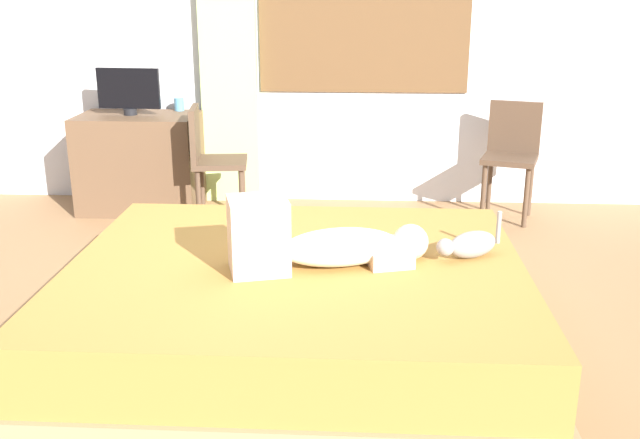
{
  "coord_description": "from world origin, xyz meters",
  "views": [
    {
      "loc": [
        0.42,
        -3.21,
        1.67
      ],
      "look_at": [
        0.23,
        0.17,
        0.58
      ],
      "focal_mm": 40.89,
      "sensor_mm": 36.0,
      "label": 1
    }
  ],
  "objects_px": {
    "desk": "(141,163)",
    "cat": "(469,245)",
    "bed": "(297,305)",
    "chair_spare": "(511,151)",
    "person_lying": "(320,243)",
    "tv_monitor": "(129,91)",
    "chair_by_desk": "(210,156)",
    "cup": "(179,104)"
  },
  "relations": [
    {
      "from": "person_lying",
      "to": "tv_monitor",
      "type": "distance_m",
      "value": 2.76
    },
    {
      "from": "bed",
      "to": "chair_by_desk",
      "type": "bearing_deg",
      "value": 112.81
    },
    {
      "from": "bed",
      "to": "cup",
      "type": "xyz_separation_m",
      "value": [
        -1.13,
        2.43,
        0.58
      ]
    },
    {
      "from": "person_lying",
      "to": "cat",
      "type": "xyz_separation_m",
      "value": [
        0.7,
        0.14,
        -0.05
      ]
    },
    {
      "from": "cup",
      "to": "chair_spare",
      "type": "height_order",
      "value": "chair_spare"
    },
    {
      "from": "person_lying",
      "to": "tv_monitor",
      "type": "height_order",
      "value": "tv_monitor"
    },
    {
      "from": "person_lying",
      "to": "tv_monitor",
      "type": "relative_size",
      "value": 1.95
    },
    {
      "from": "bed",
      "to": "chair_by_desk",
      "type": "relative_size",
      "value": 2.54
    },
    {
      "from": "cat",
      "to": "chair_by_desk",
      "type": "xyz_separation_m",
      "value": [
        -1.6,
        1.77,
        0.01
      ]
    },
    {
      "from": "person_lying",
      "to": "cat",
      "type": "height_order",
      "value": "person_lying"
    },
    {
      "from": "cup",
      "to": "chair_by_desk",
      "type": "xyz_separation_m",
      "value": [
        0.34,
        -0.55,
        -0.28
      ]
    },
    {
      "from": "desk",
      "to": "cup",
      "type": "xyz_separation_m",
      "value": [
        0.27,
        0.21,
        0.42
      ]
    },
    {
      "from": "bed",
      "to": "chair_spare",
      "type": "xyz_separation_m",
      "value": [
        1.41,
        2.17,
        0.29
      ]
    },
    {
      "from": "cat",
      "to": "tv_monitor",
      "type": "relative_size",
      "value": 0.67
    },
    {
      "from": "tv_monitor",
      "to": "cup",
      "type": "height_order",
      "value": "tv_monitor"
    },
    {
      "from": "cat",
      "to": "chair_by_desk",
      "type": "relative_size",
      "value": 0.38
    },
    {
      "from": "desk",
      "to": "tv_monitor",
      "type": "height_order",
      "value": "tv_monitor"
    },
    {
      "from": "desk",
      "to": "cup",
      "type": "height_order",
      "value": "cup"
    },
    {
      "from": "cup",
      "to": "desk",
      "type": "bearing_deg",
      "value": -142.0
    },
    {
      "from": "chair_spare",
      "to": "cat",
      "type": "bearing_deg",
      "value": -105.95
    },
    {
      "from": "desk",
      "to": "cup",
      "type": "distance_m",
      "value": 0.54
    },
    {
      "from": "desk",
      "to": "bed",
      "type": "bearing_deg",
      "value": -57.59
    },
    {
      "from": "bed",
      "to": "cat",
      "type": "height_order",
      "value": "cat"
    },
    {
      "from": "tv_monitor",
      "to": "chair_by_desk",
      "type": "distance_m",
      "value": 0.85
    },
    {
      "from": "person_lying",
      "to": "bed",
      "type": "bearing_deg",
      "value": 162.84
    },
    {
      "from": "person_lying",
      "to": "chair_by_desk",
      "type": "bearing_deg",
      "value": 115.27
    },
    {
      "from": "bed",
      "to": "chair_spare",
      "type": "height_order",
      "value": "chair_spare"
    },
    {
      "from": "cup",
      "to": "person_lying",
      "type": "bearing_deg",
      "value": -63.2
    },
    {
      "from": "person_lying",
      "to": "chair_spare",
      "type": "relative_size",
      "value": 1.09
    },
    {
      "from": "bed",
      "to": "desk",
      "type": "height_order",
      "value": "desk"
    },
    {
      "from": "person_lying",
      "to": "tv_monitor",
      "type": "bearing_deg",
      "value": 124.87
    },
    {
      "from": "cat",
      "to": "tv_monitor",
      "type": "distance_m",
      "value": 3.12
    },
    {
      "from": "bed",
      "to": "desk",
      "type": "bearing_deg",
      "value": 122.41
    },
    {
      "from": "bed",
      "to": "person_lying",
      "type": "xyz_separation_m",
      "value": [
        0.11,
        -0.03,
        0.33
      ]
    },
    {
      "from": "tv_monitor",
      "to": "chair_by_desk",
      "type": "height_order",
      "value": "tv_monitor"
    },
    {
      "from": "bed",
      "to": "cup",
      "type": "bearing_deg",
      "value": 114.97
    },
    {
      "from": "bed",
      "to": "chair_by_desk",
      "type": "distance_m",
      "value": 2.05
    },
    {
      "from": "desk",
      "to": "cat",
      "type": "bearing_deg",
      "value": -43.46
    },
    {
      "from": "tv_monitor",
      "to": "chair_spare",
      "type": "distance_m",
      "value": 2.89
    },
    {
      "from": "person_lying",
      "to": "chair_spare",
      "type": "xyz_separation_m",
      "value": [
        1.29,
        2.21,
        -0.04
      ]
    },
    {
      "from": "desk",
      "to": "chair_spare",
      "type": "relative_size",
      "value": 1.05
    },
    {
      "from": "desk",
      "to": "chair_spare",
      "type": "xyz_separation_m",
      "value": [
        2.81,
        -0.04,
        0.14
      ]
    }
  ]
}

